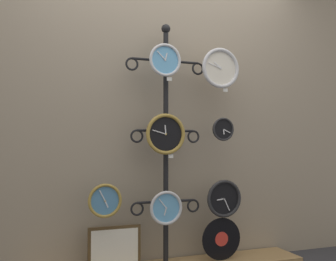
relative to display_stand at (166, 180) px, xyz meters
The scene contains 14 objects.
shop_wall 0.72m from the display_stand, 90.00° to the left, with size 4.40×0.04×2.80m.
display_stand is the anchor object (origin of this frame).
clock_top_center 0.93m from the display_stand, 112.77° to the right, with size 0.25×0.04×0.25m.
clock_top_right 1.00m from the display_stand, 10.93° to the right, with size 0.33×0.04×0.33m.
clock_middle_center 0.37m from the display_stand, 110.69° to the right, with size 0.31×0.04×0.31m.
clock_middle_right 0.62m from the display_stand, ahead, with size 0.19×0.04×0.19m.
clock_bottom_left 0.52m from the display_stand, 168.06° to the right, with size 0.24×0.04×0.24m.
clock_bottom_center 0.23m from the display_stand, 108.96° to the right, with size 0.26×0.04×0.26m.
clock_bottom_right 0.49m from the display_stand, 12.18° to the right, with size 0.30×0.04×0.30m.
vinyl_record 0.65m from the display_stand, 10.23° to the right, with size 0.34×0.01×0.34m.
picture_frame 0.63m from the display_stand, behind, with size 0.39×0.02×0.32m.
price_tag_upper 0.78m from the display_stand, 95.23° to the right, with size 0.04×0.00×0.03m.
price_tag_mid 0.87m from the display_stand, ahead, with size 0.04×0.00×0.03m.
price_tag_lower 0.21m from the display_stand, 86.05° to the right, with size 0.04×0.00×0.03m.
Camera 1 is at (-1.03, -2.49, 0.98)m, focal length 42.00 mm.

